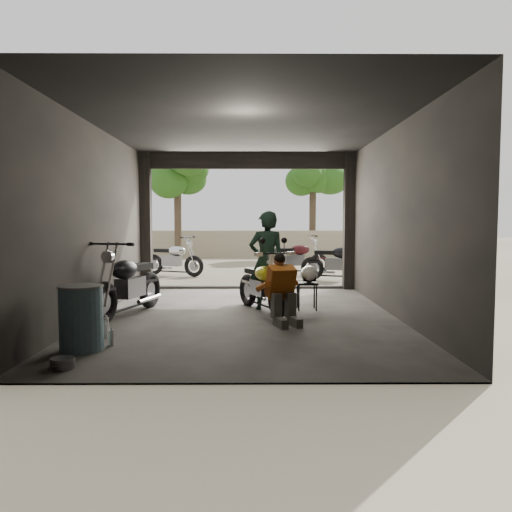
{
  "coord_description": "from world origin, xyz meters",
  "views": [
    {
      "loc": [
        0.12,
        -8.33,
        1.62
      ],
      "look_at": [
        0.18,
        0.6,
        0.99
      ],
      "focal_mm": 35.0,
      "sensor_mm": 36.0,
      "label": 1
    }
  ],
  "objects_px": {
    "main_bike": "(262,281)",
    "outside_bike_a": "(173,256)",
    "left_bike": "(129,279)",
    "sign_post": "(396,229)",
    "rider": "(267,261)",
    "helmet": "(309,274)",
    "outside_bike_b": "(296,255)",
    "outside_bike_c": "(338,259)",
    "oil_drum": "(81,319)",
    "stool": "(307,286)",
    "mechanic": "(283,291)"
  },
  "relations": [
    {
      "from": "main_bike",
      "to": "sign_post",
      "type": "relative_size",
      "value": 0.76
    },
    {
      "from": "rider",
      "to": "oil_drum",
      "type": "distance_m",
      "value": 3.78
    },
    {
      "from": "outside_bike_c",
      "to": "mechanic",
      "type": "distance_m",
      "value": 6.06
    },
    {
      "from": "helmet",
      "to": "sign_post",
      "type": "bearing_deg",
      "value": 43.01
    },
    {
      "from": "outside_bike_c",
      "to": "rider",
      "type": "height_order",
      "value": "rider"
    },
    {
      "from": "rider",
      "to": "oil_drum",
      "type": "xyz_separation_m",
      "value": [
        -2.37,
        -2.9,
        -0.49
      ]
    },
    {
      "from": "outside_bike_a",
      "to": "helmet",
      "type": "distance_m",
      "value": 6.7
    },
    {
      "from": "stool",
      "to": "helmet",
      "type": "distance_m",
      "value": 0.23
    },
    {
      "from": "outside_bike_b",
      "to": "left_bike",
      "type": "bearing_deg",
      "value": 142.54
    },
    {
      "from": "left_bike",
      "to": "helmet",
      "type": "height_order",
      "value": "left_bike"
    },
    {
      "from": "stool",
      "to": "oil_drum",
      "type": "xyz_separation_m",
      "value": [
        -3.09,
        -2.83,
        -0.03
      ]
    },
    {
      "from": "outside_bike_b",
      "to": "outside_bike_c",
      "type": "relative_size",
      "value": 0.99
    },
    {
      "from": "outside_bike_b",
      "to": "stool",
      "type": "relative_size",
      "value": 3.44
    },
    {
      "from": "helmet",
      "to": "sign_post",
      "type": "height_order",
      "value": "sign_post"
    },
    {
      "from": "main_bike",
      "to": "left_bike",
      "type": "height_order",
      "value": "left_bike"
    },
    {
      "from": "left_bike",
      "to": "outside_bike_a",
      "type": "height_order",
      "value": "left_bike"
    },
    {
      "from": "mechanic",
      "to": "helmet",
      "type": "relative_size",
      "value": 3.25
    },
    {
      "from": "rider",
      "to": "mechanic",
      "type": "bearing_deg",
      "value": 86.61
    },
    {
      "from": "main_bike",
      "to": "outside_bike_a",
      "type": "distance_m",
      "value": 6.4
    },
    {
      "from": "main_bike",
      "to": "rider",
      "type": "xyz_separation_m",
      "value": [
        0.09,
        0.18,
        0.34
      ]
    },
    {
      "from": "outside_bike_b",
      "to": "rider",
      "type": "distance_m",
      "value": 5.94
    },
    {
      "from": "stool",
      "to": "sign_post",
      "type": "bearing_deg",
      "value": 44.14
    },
    {
      "from": "mechanic",
      "to": "helmet",
      "type": "distance_m",
      "value": 1.38
    },
    {
      "from": "rider",
      "to": "helmet",
      "type": "bearing_deg",
      "value": 160.17
    },
    {
      "from": "sign_post",
      "to": "left_bike",
      "type": "bearing_deg",
      "value": -167.99
    },
    {
      "from": "main_bike",
      "to": "outside_bike_b",
      "type": "relative_size",
      "value": 0.93
    },
    {
      "from": "oil_drum",
      "to": "left_bike",
      "type": "bearing_deg",
      "value": 90.0
    },
    {
      "from": "outside_bike_a",
      "to": "outside_bike_b",
      "type": "xyz_separation_m",
      "value": [
        3.64,
        0.13,
        0.01
      ]
    },
    {
      "from": "rider",
      "to": "outside_bike_b",
      "type": "bearing_deg",
      "value": -112.71
    },
    {
      "from": "outside_bike_c",
      "to": "stool",
      "type": "height_order",
      "value": "outside_bike_c"
    },
    {
      "from": "rider",
      "to": "mechanic",
      "type": "xyz_separation_m",
      "value": [
        0.22,
        -1.36,
        -0.36
      ]
    },
    {
      "from": "helmet",
      "to": "stool",
      "type": "bearing_deg",
      "value": 136.0
    },
    {
      "from": "outside_bike_a",
      "to": "helmet",
      "type": "height_order",
      "value": "outside_bike_a"
    },
    {
      "from": "left_bike",
      "to": "helmet",
      "type": "xyz_separation_m",
      "value": [
        3.13,
        0.43,
        0.03
      ]
    },
    {
      "from": "helmet",
      "to": "outside_bike_a",
      "type": "bearing_deg",
      "value": 118.05
    },
    {
      "from": "main_bike",
      "to": "sign_post",
      "type": "distance_m",
      "value": 3.88
    },
    {
      "from": "outside_bike_a",
      "to": "oil_drum",
      "type": "xyz_separation_m",
      "value": [
        0.23,
        -8.6,
        -0.18
      ]
    },
    {
      "from": "mechanic",
      "to": "rider",
      "type": "bearing_deg",
      "value": 81.07
    },
    {
      "from": "rider",
      "to": "helmet",
      "type": "height_order",
      "value": "rider"
    },
    {
      "from": "rider",
      "to": "oil_drum",
      "type": "bearing_deg",
      "value": 38.08
    },
    {
      "from": "outside_bike_c",
      "to": "rider",
      "type": "bearing_deg",
      "value": 174.82
    },
    {
      "from": "stool",
      "to": "left_bike",
      "type": "bearing_deg",
      "value": -171.47
    },
    {
      "from": "mechanic",
      "to": "oil_drum",
      "type": "xyz_separation_m",
      "value": [
        -2.59,
        -1.54,
        -0.13
      ]
    },
    {
      "from": "left_bike",
      "to": "sign_post",
      "type": "distance_m",
      "value": 5.97
    },
    {
      "from": "outside_bike_c",
      "to": "helmet",
      "type": "bearing_deg",
      "value": -176.26
    },
    {
      "from": "outside_bike_a",
      "to": "outside_bike_c",
      "type": "bearing_deg",
      "value": -82.34
    },
    {
      "from": "outside_bike_c",
      "to": "sign_post",
      "type": "relative_size",
      "value": 0.82
    },
    {
      "from": "left_bike",
      "to": "oil_drum",
      "type": "height_order",
      "value": "left_bike"
    },
    {
      "from": "oil_drum",
      "to": "sign_post",
      "type": "distance_m",
      "value": 7.35
    },
    {
      "from": "outside_bike_b",
      "to": "helmet",
      "type": "height_order",
      "value": "outside_bike_b"
    }
  ]
}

